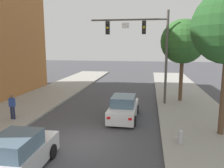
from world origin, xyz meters
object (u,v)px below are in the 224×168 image
at_px(car_lead_white, 124,108).
at_px(street_tree_second, 183,42).
at_px(traffic_signal_mast, 145,40).
at_px(car_following_silver, 17,156).
at_px(pedestrian_sidewalk_left_walker, 12,106).
at_px(fire_hydrant, 180,137).

relative_size(car_lead_white, street_tree_second, 0.61).
xyz_separation_m(traffic_signal_mast, car_lead_white, (-1.22, -4.07, -4.61)).
bearing_deg(car_lead_white, car_following_silver, -114.14).
bearing_deg(street_tree_second, car_following_silver, -121.18).
bearing_deg(pedestrian_sidewalk_left_walker, street_tree_second, 31.64).
bearing_deg(fire_hydrant, traffic_signal_mast, 104.21).
xyz_separation_m(car_lead_white, pedestrian_sidewalk_left_walker, (-7.08, -1.75, 0.34)).
relative_size(car_following_silver, fire_hydrant, 5.92).
height_order(traffic_signal_mast, street_tree_second, traffic_signal_mast).
distance_m(pedestrian_sidewalk_left_walker, fire_hydrant, 10.53).
xyz_separation_m(traffic_signal_mast, street_tree_second, (3.14, 1.23, -0.12)).
height_order(car_lead_white, fire_hydrant, car_lead_white).
distance_m(car_lead_white, car_following_silver, 8.03).
bearing_deg(car_lead_white, traffic_signal_mast, 73.33).
bearing_deg(car_following_silver, car_lead_white, 65.86).
bearing_deg(pedestrian_sidewalk_left_walker, car_following_silver, -55.71).
height_order(traffic_signal_mast, pedestrian_sidewalk_left_walker, traffic_signal_mast).
distance_m(car_lead_white, fire_hydrant, 5.01).
bearing_deg(car_lead_white, street_tree_second, 50.58).
distance_m(car_following_silver, pedestrian_sidewalk_left_walker, 6.76).
bearing_deg(fire_hydrant, car_lead_white, 130.00).
xyz_separation_m(car_following_silver, street_tree_second, (7.64, 12.62, 4.48)).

